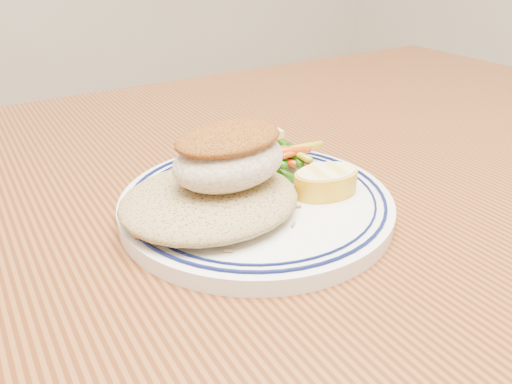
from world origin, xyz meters
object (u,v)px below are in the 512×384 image
object	(u,v)px
dining_table	(220,294)
rice_pilaf	(210,196)
fish_fillet	(229,155)
lemon_wedge	(326,181)
plate	(256,202)
vegetable_pile	(271,154)

from	to	relation	value
dining_table	rice_pilaf	xyz separation A→B (m)	(-0.02, -0.02, 0.13)
rice_pilaf	fish_fillet	size ratio (longest dim) A/B	1.41
rice_pilaf	lemon_wedge	distance (m)	0.11
plate	fish_fillet	xyz separation A→B (m)	(-0.03, -0.00, 0.05)
fish_fillet	lemon_wedge	bearing A→B (deg)	-15.31
fish_fillet	vegetable_pile	bearing A→B (deg)	34.51
rice_pilaf	lemon_wedge	world-z (taller)	rice_pilaf
plate	vegetable_pile	distance (m)	0.07
fish_fillet	lemon_wedge	world-z (taller)	fish_fillet
dining_table	plate	bearing A→B (deg)	-31.48
plate	lemon_wedge	bearing A→B (deg)	-26.05
plate	vegetable_pile	xyz separation A→B (m)	(0.05, 0.05, 0.02)
dining_table	fish_fillet	xyz separation A→B (m)	(0.00, -0.02, 0.16)
vegetable_pile	lemon_wedge	distance (m)	0.08
fish_fillet	plate	bearing A→B (deg)	8.66
plate	fish_fillet	size ratio (longest dim) A/B	2.24
plate	rice_pilaf	world-z (taller)	rice_pilaf
rice_pilaf	vegetable_pile	world-z (taller)	same
rice_pilaf	plate	bearing A→B (deg)	3.15
fish_fillet	vegetable_pile	xyz separation A→B (m)	(0.08, 0.05, -0.04)
rice_pilaf	lemon_wedge	bearing A→B (deg)	-13.60
plate	fish_fillet	world-z (taller)	fish_fillet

